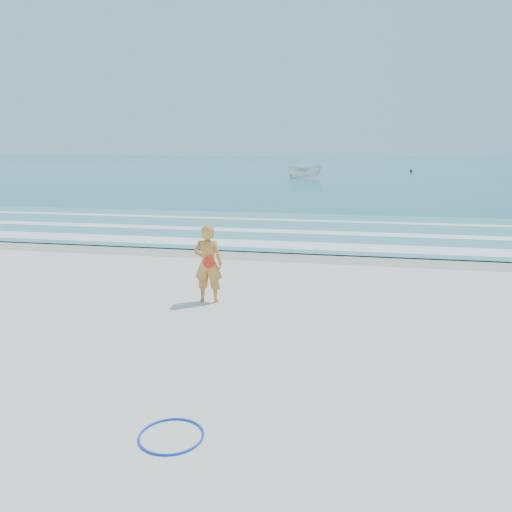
# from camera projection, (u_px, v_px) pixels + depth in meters

# --- Properties ---
(ground) EXTENTS (400.00, 400.00, 0.00)m
(ground) POSITION_uv_depth(u_px,v_px,m) (165.00, 367.00, 7.99)
(ground) COLOR silver
(ground) RESTS_ON ground
(wet_sand) EXTENTS (400.00, 2.40, 0.00)m
(wet_sand) POSITION_uv_depth(u_px,v_px,m) (265.00, 253.00, 16.62)
(wet_sand) COLOR #B2A893
(wet_sand) RESTS_ON ground
(ocean) EXTENTS (400.00, 190.00, 0.04)m
(ocean) POSITION_uv_depth(u_px,v_px,m) (343.00, 164.00, 108.61)
(ocean) COLOR #19727F
(ocean) RESTS_ON ground
(shallow) EXTENTS (400.00, 10.00, 0.01)m
(shallow) POSITION_uv_depth(u_px,v_px,m) (286.00, 228.00, 21.40)
(shallow) COLOR #59B7AD
(shallow) RESTS_ON ocean
(foam_near) EXTENTS (400.00, 1.40, 0.01)m
(foam_near) POSITION_uv_depth(u_px,v_px,m) (271.00, 244.00, 17.85)
(foam_near) COLOR white
(foam_near) RESTS_ON shallow
(foam_mid) EXTENTS (400.00, 0.90, 0.01)m
(foam_mid) POSITION_uv_depth(u_px,v_px,m) (283.00, 231.00, 20.63)
(foam_mid) COLOR white
(foam_mid) RESTS_ON shallow
(foam_far) EXTENTS (400.00, 0.60, 0.01)m
(foam_far) POSITION_uv_depth(u_px,v_px,m) (293.00, 220.00, 23.79)
(foam_far) COLOR white
(foam_far) RESTS_ON shallow
(hoop) EXTENTS (0.99, 0.99, 0.03)m
(hoop) POSITION_uv_depth(u_px,v_px,m) (171.00, 436.00, 6.06)
(hoop) COLOR #0B33CF
(hoop) RESTS_ON ground
(boat) EXTENTS (4.06, 1.88, 1.52)m
(boat) POSITION_uv_depth(u_px,v_px,m) (305.00, 171.00, 56.60)
(boat) COLOR white
(boat) RESTS_ON ocean
(buoy) EXTENTS (0.37, 0.37, 0.37)m
(buoy) POSITION_uv_depth(u_px,v_px,m) (411.00, 171.00, 70.68)
(buoy) COLOR black
(buoy) RESTS_ON ocean
(woman) EXTENTS (0.68, 0.47, 1.78)m
(woman) POSITION_uv_depth(u_px,v_px,m) (208.00, 264.00, 11.21)
(woman) COLOR orange
(woman) RESTS_ON ground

